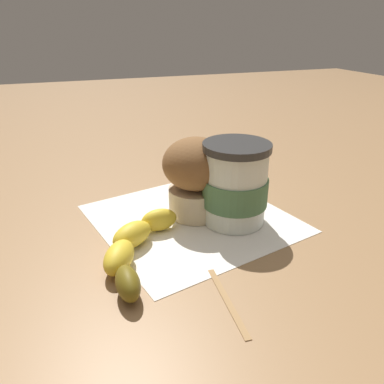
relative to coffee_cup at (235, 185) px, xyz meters
name	(u,v)px	position (x,y,z in m)	size (l,w,h in m)	color
ground_plane	(192,219)	(0.05, -0.03, -0.06)	(3.00, 3.00, 0.00)	#936D47
paper_napkin	(192,218)	(0.05, -0.03, -0.06)	(0.26, 0.26, 0.00)	white
coffee_cup	(235,185)	(0.00, 0.00, 0.00)	(0.09, 0.09, 0.12)	silver
muffin	(196,174)	(0.04, -0.04, 0.01)	(0.10, 0.10, 0.12)	beige
banana	(134,246)	(0.15, 0.04, -0.04)	(0.12, 0.16, 0.03)	gold
wooden_stirrer	(227,301)	(0.08, 0.15, -0.06)	(0.11, 0.01, 0.00)	#9E7547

